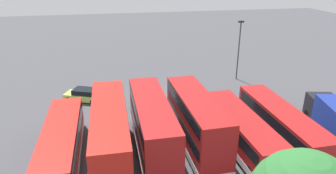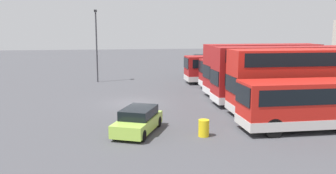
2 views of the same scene
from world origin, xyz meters
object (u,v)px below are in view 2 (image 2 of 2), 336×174
car_hatchback_silver (138,121)px  waste_bin_yellow (204,128)px  bus_double_decker_third (262,68)px  lamp_post_tall (96,40)px  bus_single_deck_second (255,72)px  box_truck_blue (225,62)px  bus_double_decker_fourth (282,73)px  bus_double_decker_fifth (312,79)px  bus_single_deck_sixth (334,102)px  bus_single_deck_near_end (238,68)px

car_hatchback_silver → waste_bin_yellow: bearing=69.6°
car_hatchback_silver → bus_double_decker_third: bearing=129.9°
lamp_post_tall → waste_bin_yellow: bearing=17.7°
bus_single_deck_second → waste_bin_yellow: size_ratio=11.63×
box_truck_blue → car_hatchback_silver: size_ratio=1.73×
waste_bin_yellow → bus_double_decker_third: bearing=143.9°
box_truck_blue → lamp_post_tall: (2.57, -15.49, 2.91)m
lamp_post_tall → bus_single_deck_second: bearing=67.4°
bus_single_deck_second → car_hatchback_silver: 18.31m
bus_double_decker_fourth → box_truck_blue: bearing=177.9°
bus_single_deck_second → waste_bin_yellow: bearing=-31.3°
bus_double_decker_fifth → box_truck_blue: bearing=-180.0°
bus_single_deck_second → bus_double_decker_fifth: size_ratio=0.94×
bus_single_deck_second → box_truck_blue: size_ratio=1.40×
box_truck_blue → waste_bin_yellow: (23.77, -8.73, -1.23)m
bus_double_decker_third → bus_single_deck_sixth: bearing=-0.1°
bus_double_decker_third → bus_double_decker_fourth: bearing=1.4°
waste_bin_yellow → bus_single_deck_sixth: bearing=92.5°
bus_single_deck_near_end → waste_bin_yellow: size_ratio=12.19×
bus_single_deck_near_end → bus_double_decker_third: (7.50, -0.43, 0.82)m
bus_double_decker_third → bus_double_decker_fifth: 7.01m
bus_single_deck_second → bus_double_decker_fourth: bus_double_decker_fourth is taller
bus_double_decker_fifth → waste_bin_yellow: size_ratio=12.38×
bus_single_deck_second → car_hatchback_silver: (13.34, -12.51, -0.92)m
waste_bin_yellow → lamp_post_tall: bearing=-162.3°
bus_double_decker_third → bus_double_decker_fifth: (6.97, 0.71, 0.00)m
car_hatchback_silver → bus_double_decker_fourth: bearing=117.3°
bus_double_decker_third → box_truck_blue: (-12.75, 0.69, -0.74)m
bus_double_decker_third → bus_double_decker_fourth: 3.67m
bus_single_deck_sixth → waste_bin_yellow: bus_single_deck_sixth is taller
bus_single_deck_near_end → bus_double_decker_fifth: size_ratio=0.98×
bus_double_decker_third → car_hatchback_silver: (9.70, -11.61, -1.75)m
bus_single_deck_sixth → bus_single_deck_second: bearing=176.3°
bus_single_deck_sixth → car_hatchback_silver: bus_single_deck_sixth is taller
bus_single_deck_second → bus_double_decker_third: (3.64, -0.90, 0.82)m
waste_bin_yellow → bus_single_deck_near_end: bearing=155.4°
waste_bin_yellow → car_hatchback_silver: bearing=-110.4°
bus_double_decker_fourth → waste_bin_yellow: bearing=-47.9°
bus_single_deck_near_end → box_truck_blue: (-5.24, 0.26, 0.08)m
bus_double_decker_fourth → car_hatchback_silver: bus_double_decker_fourth is taller
bus_double_decker_fourth → box_truck_blue: bus_double_decker_fourth is taller
bus_single_deck_second → bus_single_deck_sixth: 14.35m
bus_double_decker_fourth → box_truck_blue: (-16.41, 0.60, -0.74)m
bus_single_deck_second → box_truck_blue: 9.11m
bus_single_deck_second → bus_double_decker_fourth: bearing=-6.3°
box_truck_blue → lamp_post_tall: lamp_post_tall is taller
bus_double_decker_fourth → bus_double_decker_fifth: same height
bus_double_decker_third → box_truck_blue: size_ratio=1.30×
bus_single_deck_near_end → bus_single_deck_sixth: (18.18, -0.46, -0.00)m
bus_single_deck_sixth → waste_bin_yellow: size_ratio=12.00×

